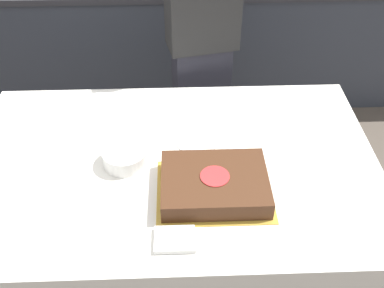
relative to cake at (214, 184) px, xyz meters
name	(u,v)px	position (x,y,z in m)	size (l,w,h in m)	color
ground_plane	(177,262)	(-0.17, 0.18, -0.80)	(14.00, 14.00, 0.00)	brown
back_counter	(173,41)	(-0.17, 1.83, -0.34)	(4.40, 0.58, 0.92)	#333842
dining_table	(175,218)	(-0.17, 0.18, -0.42)	(1.80, 1.15, 0.76)	white
cake	(214,184)	(0.00, 0.00, 0.00)	(0.47, 0.36, 0.09)	gold
plate_stack	(125,156)	(-0.37, 0.18, -0.01)	(0.19, 0.19, 0.07)	white
side_plate_near_cake	(197,141)	(-0.06, 0.31, -0.04)	(0.19, 0.19, 0.00)	white
utensil_pile	(175,239)	(-0.16, -0.24, -0.03)	(0.15, 0.12, 0.02)	white
person_cutting_cake	(202,50)	(0.00, 0.98, 0.06)	(0.41, 0.27, 1.64)	#282833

